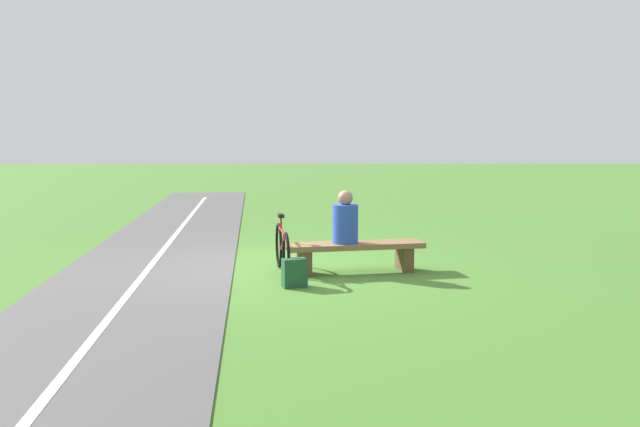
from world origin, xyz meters
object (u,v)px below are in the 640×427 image
Objects in this scene: bench at (355,251)px; backpack at (294,273)px; person_seated at (345,221)px; bicycle at (282,249)px.

bench is 5.44× the size of backpack.
person_seated is (0.15, 0.03, 0.46)m from bench.
person_seated reaches higher than backpack.
person_seated is at bearing 0.00° from bench.
person_seated is at bearing -128.52° from backpack.
backpack is at bearing 4.37° from bicycle.
person_seated is 2.03× the size of backpack.
bicycle reaches higher than backpack.
person_seated reaches higher than bench.
bicycle reaches higher than bench.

